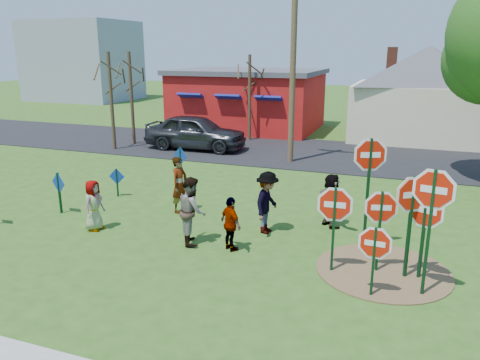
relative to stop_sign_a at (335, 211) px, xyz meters
The scene contains 27 objects.
ground 3.92m from the stop_sign_a, 156.99° to the left, with size 120.00×120.00×0.00m, color #2C4F16.
road 13.42m from the stop_sign_a, 104.43° to the left, with size 120.00×7.50×0.04m, color black.
dirt_patch 1.96m from the stop_sign_a, 19.20° to the left, with size 3.20×3.20×0.03m, color brown.
red_building 21.32m from the stop_sign_a, 114.45° to the left, with size 9.40×7.69×3.90m.
cream_house 19.58m from the stop_sign_a, 83.60° to the left, with size 9.40×9.40×6.50m.
distant_building 44.43m from the stop_sign_a, 134.92° to the left, with size 10.00×8.00×8.00m, color #8C939E.
stop_sign_a is the anchor object (origin of this frame).
stop_sign_b 1.83m from the stop_sign_a, 68.82° to the left, with size 1.08×0.46×3.18m.
stop_sign_c 2.18m from the stop_sign_a, 12.81° to the right, with size 1.16×0.28×2.99m.
stop_sign_d 1.72m from the stop_sign_a, ahead, with size 0.96×0.67×2.61m.
stop_sign_e 1.40m from the stop_sign_a, 41.56° to the right, with size 0.97×0.08×1.71m.
stop_sign_f 2.01m from the stop_sign_a, ahead, with size 1.06×0.51×2.27m.
stop_sign_g 1.08m from the stop_sign_a, 19.43° to the left, with size 1.03×0.28×2.15m.
blue_diamond_b 9.08m from the stop_sign_a, behind, with size 0.68×0.24×1.38m.
blue_diamond_c 8.97m from the stop_sign_a, 158.26° to the left, with size 0.60×0.10×1.05m.
blue_diamond_d 9.14m from the stop_sign_a, 140.22° to the left, with size 0.70×0.21×1.44m.
person_a 7.09m from the stop_sign_a, behind, with size 0.74×0.48×1.52m, color #4A5D93.
person_b 6.02m from the stop_sign_a, 154.26° to the left, with size 0.67×0.44×1.84m, color #2C7571.
person_c 3.96m from the stop_sign_a, behind, with size 0.91×0.71×1.87m, color brown.
person_d 2.92m from the stop_sign_a, 140.03° to the left, with size 1.18×0.68×1.83m, color #333439.
person_e 2.84m from the stop_sign_a, behind, with size 0.87×0.36×1.48m, color #513662.
person_f 3.07m from the stop_sign_a, 100.05° to the left, with size 1.52×0.49×1.64m, color #194B22.
suv 14.96m from the stop_sign_a, 127.83° to the left, with size 2.16×5.36×1.83m, color #2B2B2F.
utility_pole 11.74m from the stop_sign_a, 109.12° to the left, with size 2.11×0.36×8.64m.
bare_tree_west 16.87m from the stop_sign_a, 142.08° to the left, with size 1.80×1.80×5.06m.
bare_tree_east 17.04m from the stop_sign_a, 115.64° to the left, with size 1.80×1.80×4.90m.
bare_tree_mid 17.89m from the stop_sign_a, 137.48° to the left, with size 1.80×1.80×5.05m.
Camera 1 is at (4.77, -11.85, 5.17)m, focal length 35.00 mm.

